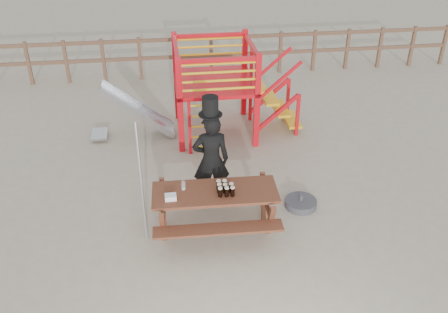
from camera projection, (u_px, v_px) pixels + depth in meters
ground at (228, 231)px, 8.41m from camera, size 60.00×60.00×0.00m
back_fence at (193, 52)px, 13.98m from camera, size 15.09×0.09×1.20m
playground_fort at (211, 88)px, 10.92m from camera, size 4.71×1.84×2.10m
picnic_table at (215, 206)px, 8.20m from camera, size 2.07×1.47×0.79m
man_with_hat at (211, 158)px, 8.64m from camera, size 0.65×0.43×2.09m
metal_pole at (141, 184)px, 7.69m from camera, size 0.05×0.05×2.16m
parasol_base at (301, 203)px, 8.97m from camera, size 0.57×0.57×0.24m
paper_bag at (171, 197)px, 7.84m from camera, size 0.18×0.14×0.08m
stout_pints at (225, 189)px, 7.96m from camera, size 0.27×0.29×0.17m
empty_glasses at (183, 186)px, 8.06m from camera, size 0.07×0.07×0.15m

